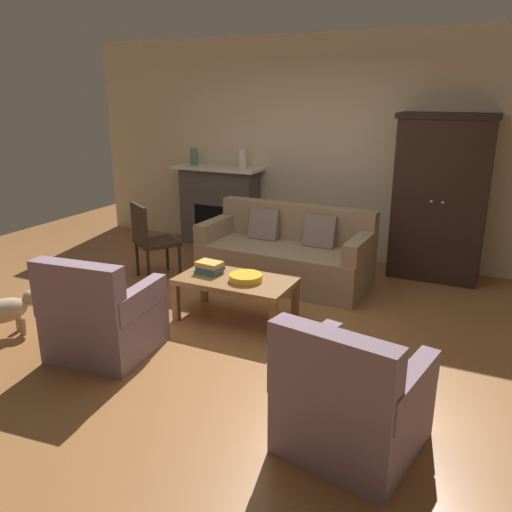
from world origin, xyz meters
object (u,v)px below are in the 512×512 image
book_stack (209,267)px  armchair_near_left (102,319)px  fruit_bowl (246,278)px  mantel_vase_cream (243,158)px  couch (286,255)px  armoire (440,198)px  coffee_table (236,284)px  side_chair_wooden (149,237)px  fireplace (220,206)px  dog (8,310)px  mantel_vase_jade (194,157)px  armchair_near_right (350,403)px

book_stack → armchair_near_left: (-0.37, -1.12, -0.16)m
fruit_bowl → mantel_vase_cream: 2.61m
couch → armoire: bearing=31.6°
armoire → armchair_near_left: 3.94m
coffee_table → book_stack: bearing=174.9°
armoire → side_chair_wooden: (-2.96, -1.53, -0.43)m
fireplace → armoire: (2.95, -0.08, 0.38)m
couch → fruit_bowl: (0.09, -1.21, 0.14)m
armchair_near_left → dog: armchair_near_left is taller
side_chair_wooden → mantel_vase_jade: bearing=102.9°
armoire → coffee_table: size_ratio=1.72×
fireplace → book_stack: 2.44m
mantel_vase_jade → side_chair_wooden: size_ratio=0.26×
fireplace → fruit_bowl: size_ratio=4.02×
couch → mantel_vase_jade: mantel_vase_jade is taller
dog → mantel_vase_cream: bearing=79.4°
couch → armchair_near_left: size_ratio=2.21×
armoire → armchair_near_left: bearing=-124.4°
fireplace → side_chair_wooden: 1.61m
mantel_vase_cream → armchair_near_right: 4.49m
side_chair_wooden → book_stack: bearing=-26.4°
side_chair_wooden → armoire: bearing=27.3°
armchair_near_right → side_chair_wooden: size_ratio=0.99×
fireplace → armchair_near_left: size_ratio=1.43×
armoire → fireplace: bearing=178.5°
coffee_table → armchair_near_right: armchair_near_right is taller
armchair_near_right → dog: armchair_near_right is taller
book_stack → dog: bearing=-138.4°
armoire → couch: 1.88m
fireplace → coffee_table: (1.42, -2.20, -0.20)m
couch → coffee_table: bearing=-91.2°
coffee_table → armchair_near_left: size_ratio=1.25×
couch → armchair_near_left: bearing=-106.9°
dog → coffee_table: bearing=35.5°
coffee_table → book_stack: (-0.30, 0.03, 0.11)m
coffee_table → book_stack: book_stack is taller
couch → side_chair_wooden: 1.59m
book_stack → armchair_near_right: (1.82, -1.42, -0.16)m
fruit_bowl → coffee_table: bearing=172.5°
mantel_vase_jade → mantel_vase_cream: (0.76, 0.00, 0.02)m
fireplace → armchair_near_right: (2.94, -3.59, -0.25)m
armchair_near_left → armchair_near_right: same height
couch → mantel_vase_cream: (-1.06, 0.99, 0.94)m
armchair_near_left → dog: size_ratio=1.65×
armchair_near_left → dog: bearing=-174.4°
armchair_near_left → book_stack: bearing=71.7°
book_stack → mantel_vase_cream: size_ratio=1.00×
mantel_vase_cream → dog: 3.57m
fireplace → side_chair_wooden: (-0.01, -1.61, -0.06)m
fruit_bowl → side_chair_wooden: bearing=158.7°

